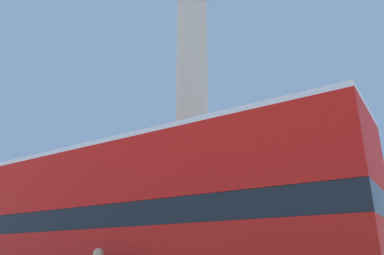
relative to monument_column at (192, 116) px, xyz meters
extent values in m
cube|color=#ADA593|center=(0.00, 0.00, -5.89)|extent=(2.53, 2.53, 0.93)
cylinder|color=#ADA593|center=(0.00, 0.00, 5.17)|extent=(1.61, 1.61, 21.19)
cube|color=black|center=(2.83, -6.74, -5.71)|extent=(11.32, 2.63, 0.55)
cube|color=#B7140F|center=(2.83, -6.74, -4.66)|extent=(11.32, 2.68, 1.56)
cube|color=silver|center=(2.83, -6.74, -3.82)|extent=(11.32, 2.68, 0.12)
cylinder|color=black|center=(1.67, -3.87, -5.72)|extent=(0.14, 0.14, 4.97)
sphere|color=white|center=(1.67, -3.87, -3.06)|extent=(0.37, 0.37, 0.37)
sphere|color=tan|center=(3.21, -8.59, -6.56)|extent=(0.23, 0.23, 0.23)
camera|label=1|loc=(9.25, -14.41, -6.67)|focal=35.00mm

